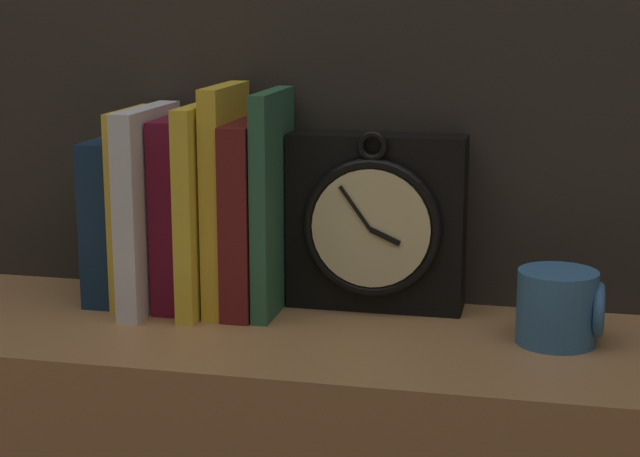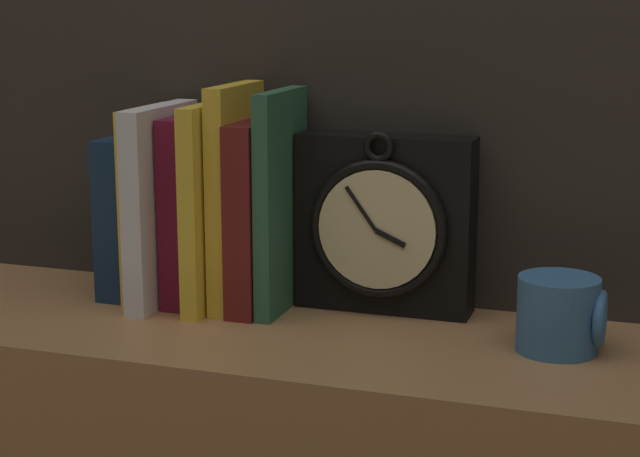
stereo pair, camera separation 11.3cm
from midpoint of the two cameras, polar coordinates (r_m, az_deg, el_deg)
name	(u,v)px [view 2 (the right image)]	position (r m, az deg, el deg)	size (l,w,h in m)	color
clock	(384,224)	(1.22, 6.07, 0.21)	(0.20, 0.07, 0.21)	black
book_slot0_navy	(130,215)	(1.30, -7.69, 0.68)	(0.04, 0.11, 0.19)	#152C49
book_slot1_yellow	(149,203)	(1.28, -6.63, 1.35)	(0.02, 0.12, 0.23)	yellow
book_slot2_white	(162,205)	(1.26, -5.91, 1.24)	(0.03, 0.15, 0.23)	silver
book_slot3_maroon	(193,209)	(1.26, -4.26, 1.02)	(0.03, 0.12, 0.22)	maroon
book_slot4_yellow	(213,206)	(1.24, -3.13, 1.21)	(0.02, 0.15, 0.24)	yellow
book_slot5_yellow	(236,197)	(1.24, -1.90, 1.68)	(0.02, 0.13, 0.26)	yellow
book_slot6_maroon	(258,215)	(1.23, -0.71, 0.67)	(0.03, 0.13, 0.22)	maroon
book_slot7_green	(281,202)	(1.22, 0.55, 1.41)	(0.02, 0.13, 0.25)	#2E6143
mug	(561,315)	(1.13, 15.54, -4.49)	(0.09, 0.08, 0.08)	teal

